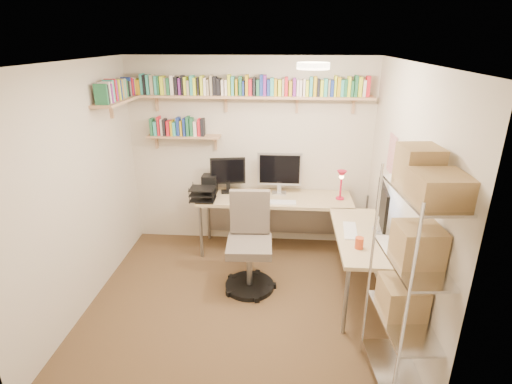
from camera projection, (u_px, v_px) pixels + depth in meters
The scene contains 6 objects.
ground at pixel (238, 301), 4.37m from camera, with size 3.20×3.20×0.00m, color #452E1D.
room_shell at pixel (236, 167), 3.81m from camera, with size 3.24×3.04×2.52m.
wall_shelves at pixel (215, 96), 4.87m from camera, with size 3.12×1.09×0.80m.
corner_desk at pixel (286, 206), 4.92m from camera, with size 2.36×1.96×1.33m.
office_chair at pixel (250, 249), 4.50m from camera, with size 0.59×0.60×1.12m.
wire_rack at pixel (415, 246), 2.86m from camera, with size 0.45×0.82×2.00m.
Camera 1 is at (0.46, -3.61, 2.70)m, focal length 28.00 mm.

